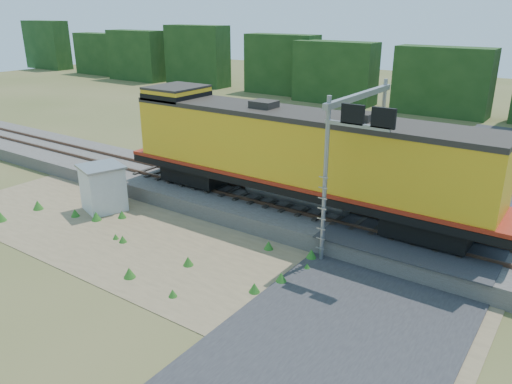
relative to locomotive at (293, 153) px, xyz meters
The scene contains 10 objects.
ground 6.96m from the locomotive, 98.63° to the right, with size 140.00×140.00×0.00m, color #475123.
ballast 3.15m from the locomotive, behind, with size 70.00×5.00×0.80m, color slate.
rails 2.70m from the locomotive, behind, with size 70.00×1.54×0.16m.
dirt_shoulder 7.09m from the locomotive, 117.88° to the right, with size 26.00×8.00×0.03m, color #8C7754.
road 8.71m from the locomotive, 40.81° to the right, with size 7.00×66.00×0.86m.
tree_line_north 32.01m from the locomotive, 91.63° to the left, with size 130.00×3.00×6.50m.
weed_clumps 8.12m from the locomotive, 126.78° to the right, with size 15.00×6.20×0.56m, color #2B6D1F, non-canonical shape.
locomotive is the anchor object (origin of this frame).
shed 9.88m from the locomotive, 153.52° to the right, with size 2.56×2.56×2.39m.
signal_gantry 3.93m from the locomotive, 10.67° to the right, with size 2.69×6.20×6.78m.
Camera 1 is at (12.36, -13.42, 9.78)m, focal length 35.00 mm.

